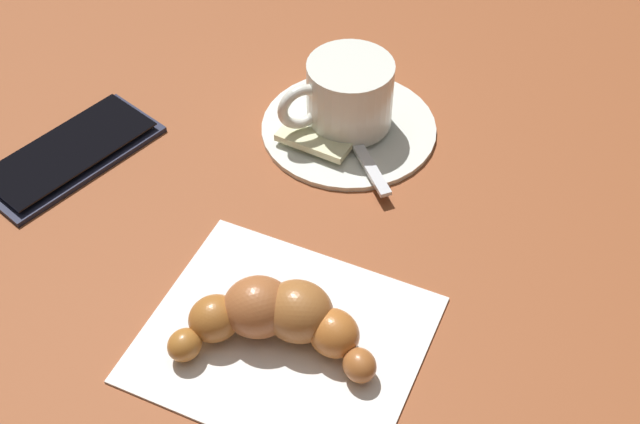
{
  "coord_description": "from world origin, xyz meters",
  "views": [
    {
      "loc": [
        -0.4,
        -0.2,
        0.46
      ],
      "look_at": [
        -0.02,
        -0.02,
        0.01
      ],
      "focal_mm": 47.17,
      "sensor_mm": 36.0,
      "label": 1
    }
  ],
  "objects_px": {
    "saucer": "(349,126)",
    "napkin": "(284,338)",
    "teaspoon": "(343,120)",
    "sugar_packet": "(313,141)",
    "cell_phone": "(70,153)",
    "espresso_cup": "(348,94)",
    "croissant": "(277,318)"
  },
  "relations": [
    {
      "from": "espresso_cup",
      "to": "napkin",
      "type": "height_order",
      "value": "espresso_cup"
    },
    {
      "from": "saucer",
      "to": "teaspoon",
      "type": "height_order",
      "value": "teaspoon"
    },
    {
      "from": "teaspoon",
      "to": "cell_phone",
      "type": "distance_m",
      "value": 0.22
    },
    {
      "from": "saucer",
      "to": "napkin",
      "type": "xyz_separation_m",
      "value": [
        -0.21,
        -0.05,
        -0.0
      ]
    },
    {
      "from": "espresso_cup",
      "to": "cell_phone",
      "type": "height_order",
      "value": "espresso_cup"
    },
    {
      "from": "napkin",
      "to": "croissant",
      "type": "height_order",
      "value": "croissant"
    },
    {
      "from": "teaspoon",
      "to": "cell_phone",
      "type": "relative_size",
      "value": 0.68
    },
    {
      "from": "saucer",
      "to": "espresso_cup",
      "type": "xyz_separation_m",
      "value": [
        0.0,
        0.0,
        0.03
      ]
    },
    {
      "from": "napkin",
      "to": "cell_phone",
      "type": "distance_m",
      "value": 0.25
    },
    {
      "from": "espresso_cup",
      "to": "teaspoon",
      "type": "xyz_separation_m",
      "value": [
        -0.0,
        0.0,
        -0.03
      ]
    },
    {
      "from": "sugar_packet",
      "to": "cell_phone",
      "type": "bearing_deg",
      "value": -149.63
    },
    {
      "from": "sugar_packet",
      "to": "croissant",
      "type": "height_order",
      "value": "croissant"
    },
    {
      "from": "saucer",
      "to": "croissant",
      "type": "relative_size",
      "value": 1.07
    },
    {
      "from": "saucer",
      "to": "teaspoon",
      "type": "distance_m",
      "value": 0.01
    },
    {
      "from": "croissant",
      "to": "napkin",
      "type": "bearing_deg",
      "value": -84.63
    },
    {
      "from": "cell_phone",
      "to": "espresso_cup",
      "type": "bearing_deg",
      "value": -55.8
    },
    {
      "from": "espresso_cup",
      "to": "cell_phone",
      "type": "bearing_deg",
      "value": 124.2
    },
    {
      "from": "napkin",
      "to": "saucer",
      "type": "bearing_deg",
      "value": 12.48
    },
    {
      "from": "teaspoon",
      "to": "napkin",
      "type": "relative_size",
      "value": 0.6
    },
    {
      "from": "sugar_packet",
      "to": "croissant",
      "type": "bearing_deg",
      "value": -68.58
    },
    {
      "from": "teaspoon",
      "to": "sugar_packet",
      "type": "relative_size",
      "value": 1.79
    },
    {
      "from": "espresso_cup",
      "to": "napkin",
      "type": "bearing_deg",
      "value": -167.01
    },
    {
      "from": "sugar_packet",
      "to": "napkin",
      "type": "height_order",
      "value": "sugar_packet"
    },
    {
      "from": "teaspoon",
      "to": "cell_phone",
      "type": "xyz_separation_m",
      "value": [
        -0.12,
        0.18,
        -0.01
      ]
    },
    {
      "from": "cell_phone",
      "to": "teaspoon",
      "type": "bearing_deg",
      "value": -56.05
    },
    {
      "from": "espresso_cup",
      "to": "cell_phone",
      "type": "distance_m",
      "value": 0.23
    },
    {
      "from": "teaspoon",
      "to": "sugar_packet",
      "type": "xyz_separation_m",
      "value": [
        -0.03,
        0.01,
        0.0
      ]
    },
    {
      "from": "teaspoon",
      "to": "croissant",
      "type": "height_order",
      "value": "croissant"
    },
    {
      "from": "teaspoon",
      "to": "croissant",
      "type": "distance_m",
      "value": 0.21
    },
    {
      "from": "teaspoon",
      "to": "croissant",
      "type": "bearing_deg",
      "value": -167.33
    },
    {
      "from": "espresso_cup",
      "to": "croissant",
      "type": "height_order",
      "value": "espresso_cup"
    },
    {
      "from": "espresso_cup",
      "to": "croissant",
      "type": "distance_m",
      "value": 0.21
    }
  ]
}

